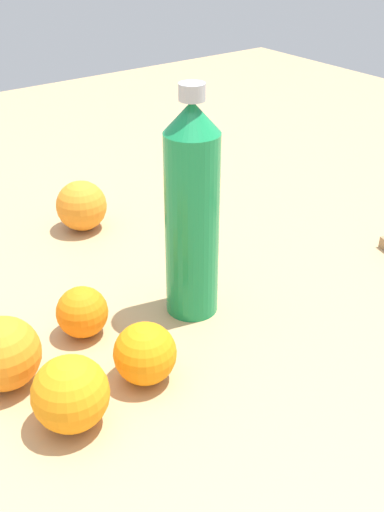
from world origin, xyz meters
name	(u,v)px	position (x,y,z in m)	size (l,w,h in m)	color
ground_plane	(194,328)	(0.00, 0.00, 0.00)	(2.40, 2.40, 0.00)	tan
water_bottle	(192,212)	(-0.04, 0.02, 0.14)	(0.07, 0.07, 0.30)	#198C4C
orange_0	(145,353)	(0.04, -0.10, 0.04)	(0.07, 0.07, 0.07)	orange
orange_1	(3,354)	(-0.04, -0.23, 0.04)	(0.08, 0.08, 0.08)	orange
orange_2	(71,394)	(0.06, -0.20, 0.04)	(0.08, 0.08, 0.08)	orange
orange_3	(82,312)	(-0.07, -0.12, 0.03)	(0.06, 0.06, 0.06)	orange
orange_4	(81,206)	(-0.33, 0.02, 0.04)	(0.08, 0.08, 0.08)	orange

